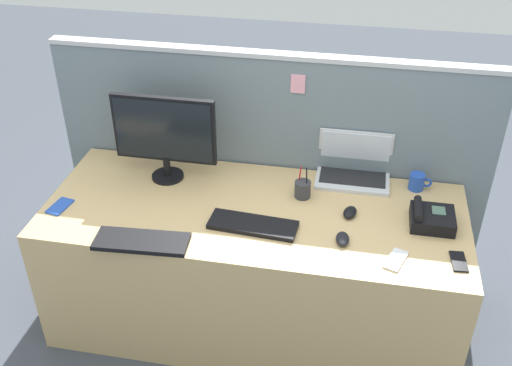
% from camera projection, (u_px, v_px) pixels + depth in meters
% --- Properties ---
extents(ground_plane, '(10.00, 10.00, 0.00)m').
position_uv_depth(ground_plane, '(254.00, 316.00, 3.28)').
color(ground_plane, '#424751').
extents(desk, '(2.03, 0.82, 0.72)m').
position_uv_depth(desk, '(254.00, 266.00, 3.08)').
color(desk, tan).
rests_on(desk, ground_plane).
extents(cubicle_divider, '(2.31, 0.07, 1.34)m').
position_uv_depth(cubicle_divider, '(270.00, 169.00, 3.28)').
color(cubicle_divider, slate).
rests_on(cubicle_divider, ground_plane).
extents(desktop_monitor, '(0.53, 0.17, 0.45)m').
position_uv_depth(desktop_monitor, '(164.00, 133.00, 2.99)').
color(desktop_monitor, black).
rests_on(desktop_monitor, desk).
extents(laptop, '(0.38, 0.23, 0.26)m').
position_uv_depth(laptop, '(354.00, 167.00, 3.09)').
color(laptop, silver).
rests_on(laptop, desk).
extents(desk_phone, '(0.20, 0.19, 0.10)m').
position_uv_depth(desk_phone, '(431.00, 218.00, 2.77)').
color(desk_phone, black).
rests_on(desk_phone, desk).
extents(keyboard_main, '(0.43, 0.18, 0.02)m').
position_uv_depth(keyboard_main, '(142.00, 241.00, 2.66)').
color(keyboard_main, black).
rests_on(keyboard_main, desk).
extents(keyboard_spare, '(0.42, 0.17, 0.02)m').
position_uv_depth(keyboard_spare, '(253.00, 225.00, 2.77)').
color(keyboard_spare, black).
rests_on(keyboard_spare, desk).
extents(computer_mouse_right_hand, '(0.08, 0.11, 0.03)m').
position_uv_depth(computer_mouse_right_hand, '(350.00, 212.00, 2.84)').
color(computer_mouse_right_hand, black).
rests_on(computer_mouse_right_hand, desk).
extents(computer_mouse_left_hand, '(0.07, 0.10, 0.03)m').
position_uv_depth(computer_mouse_left_hand, '(343.00, 239.00, 2.67)').
color(computer_mouse_left_hand, black).
rests_on(computer_mouse_left_hand, desk).
extents(pen_cup, '(0.08, 0.08, 0.17)m').
position_uv_depth(pen_cup, '(303.00, 189.00, 2.96)').
color(pen_cup, '#333338').
rests_on(pen_cup, desk).
extents(cell_phone_black_slab, '(0.07, 0.14, 0.01)m').
position_uv_depth(cell_phone_black_slab, '(459.00, 261.00, 2.56)').
color(cell_phone_black_slab, black).
rests_on(cell_phone_black_slab, desk).
extents(cell_phone_blue_case, '(0.10, 0.15, 0.01)m').
position_uv_depth(cell_phone_blue_case, '(60.00, 206.00, 2.90)').
color(cell_phone_blue_case, blue).
rests_on(cell_phone_blue_case, desk).
extents(cell_phone_white_slab, '(0.11, 0.16, 0.01)m').
position_uv_depth(cell_phone_white_slab, '(396.00, 260.00, 2.57)').
color(cell_phone_white_slab, silver).
rests_on(cell_phone_white_slab, desk).
extents(coffee_mug, '(0.11, 0.08, 0.09)m').
position_uv_depth(coffee_mug, '(417.00, 182.00, 3.01)').
color(coffee_mug, blue).
rests_on(coffee_mug, desk).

